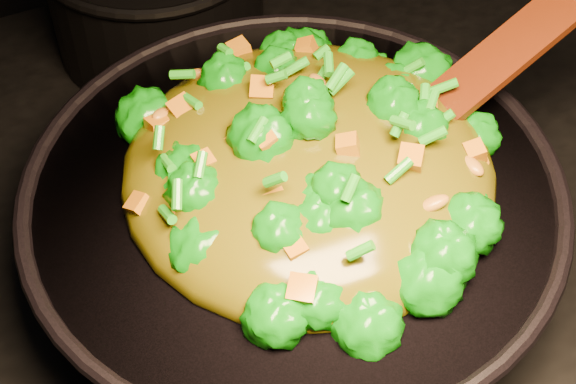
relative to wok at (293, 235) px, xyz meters
name	(u,v)px	position (x,y,z in m)	size (l,w,h in m)	color
wok	(293,235)	(0.00, 0.00, 0.00)	(0.44, 0.44, 0.12)	black
stir_fry	(309,131)	(0.02, 0.01, 0.12)	(0.31, 0.31, 0.11)	#0D7C08
spatula	(483,72)	(0.18, 0.01, 0.11)	(0.29, 0.04, 0.01)	#340E04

